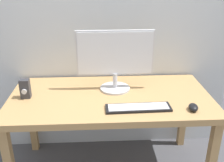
% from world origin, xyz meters
% --- Properties ---
extents(desk, '(1.53, 0.77, 0.72)m').
position_xyz_m(desk, '(0.00, 0.00, 0.65)').
color(desk, tan).
rests_on(desk, ground_plane).
extents(monitor, '(0.59, 0.24, 0.47)m').
position_xyz_m(monitor, '(0.04, 0.12, 0.98)').
color(monitor, silver).
rests_on(monitor, desk).
extents(keyboard_primary, '(0.45, 0.13, 0.02)m').
position_xyz_m(keyboard_primary, '(0.18, -0.22, 0.73)').
color(keyboard_primary, black).
rests_on(keyboard_primary, desk).
extents(mouse, '(0.08, 0.11, 0.04)m').
position_xyz_m(mouse, '(0.55, -0.25, 0.74)').
color(mouse, black).
rests_on(mouse, desk).
extents(audio_controller, '(0.07, 0.07, 0.15)m').
position_xyz_m(audio_controller, '(-0.63, -0.00, 0.79)').
color(audio_controller, '#333338').
rests_on(audio_controller, desk).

